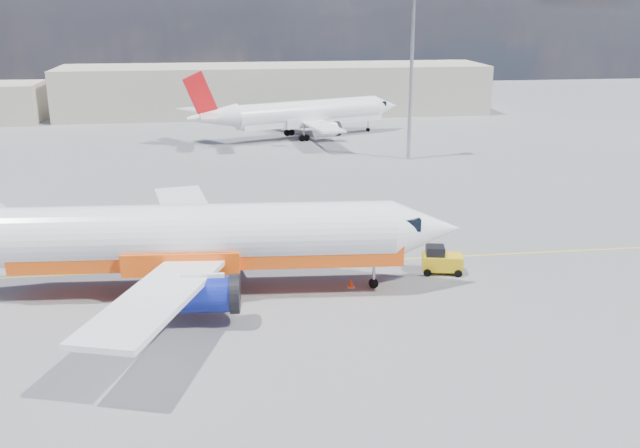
{
  "coord_description": "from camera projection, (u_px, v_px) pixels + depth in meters",
  "views": [
    {
      "loc": [
        -3.73,
        -44.86,
        18.09
      ],
      "look_at": [
        2.52,
        1.28,
        3.5
      ],
      "focal_mm": 40.0,
      "sensor_mm": 36.0,
      "label": 1
    }
  ],
  "objects": [
    {
      "name": "second_jet",
      "position": [
        302.0,
        114.0,
        97.69
      ],
      "size": [
        32.01,
        24.23,
        9.76
      ],
      "rotation": [
        0.0,
        0.0,
        0.36
      ],
      "color": "white",
      "rests_on": "ground"
    },
    {
      "name": "taxi_line",
      "position": [
        282.0,
        265.0,
        51.14
      ],
      "size": [
        70.0,
        0.15,
        0.01
      ],
      "primitive_type": "cube",
      "color": "yellow",
      "rests_on": "ground"
    },
    {
      "name": "gse_tug",
      "position": [
        441.0,
        260.0,
        49.37
      ],
      "size": [
        2.98,
        2.19,
        1.94
      ],
      "rotation": [
        0.0,
        0.0,
        -0.21
      ],
      "color": "black",
      "rests_on": "ground"
    },
    {
      "name": "ground",
      "position": [
        286.0,
        280.0,
        48.31
      ],
      "size": [
        240.0,
        240.0,
        0.0
      ],
      "primitive_type": "plane",
      "color": "slate",
      "rests_on": "ground"
    },
    {
      "name": "main_jet",
      "position": [
        182.0,
        238.0,
        45.11
      ],
      "size": [
        37.26,
        29.41,
        11.29
      ],
      "rotation": [
        0.0,
        0.0,
        -0.07
      ],
      "color": "white",
      "rests_on": "ground"
    },
    {
      "name": "terminal_main",
      "position": [
        275.0,
        90.0,
        118.67
      ],
      "size": [
        70.0,
        14.0,
        8.0
      ],
      "primitive_type": "cube",
      "color": "beige",
      "rests_on": "ground"
    },
    {
      "name": "traffic_cone",
      "position": [
        351.0,
        283.0,
        47.02
      ],
      "size": [
        0.44,
        0.44,
        0.61
      ],
      "color": "white",
      "rests_on": "ground"
    },
    {
      "name": "floodlight_mast",
      "position": [
        412.0,
        57.0,
        81.9
      ],
      "size": [
        1.46,
        1.46,
        19.94
      ],
      "color": "#9A9AA2",
      "rests_on": "ground"
    }
  ]
}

